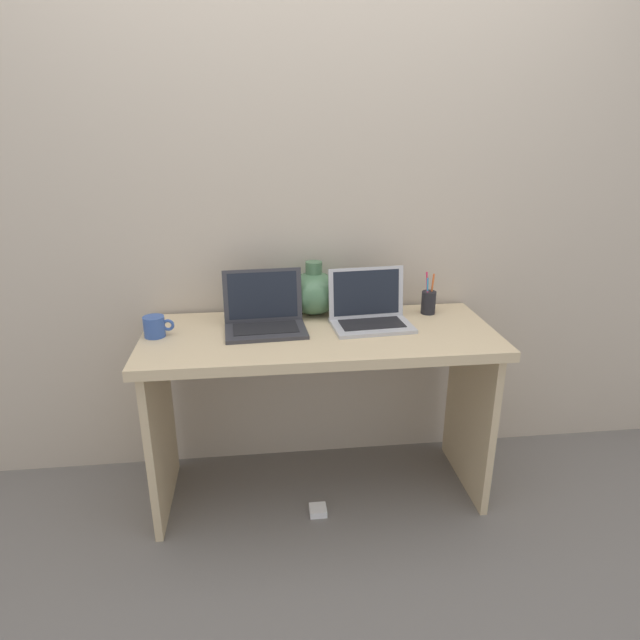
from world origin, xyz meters
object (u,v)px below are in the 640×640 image
(laptop_right, at_px, (369,310))
(power_brick, at_px, (318,510))
(pen_cup, at_px, (428,302))
(laptop_left, at_px, (264,314))
(coffee_mug, at_px, (155,327))
(green_vase, at_px, (314,292))

(laptop_right, relative_size, power_brick, 4.74)
(pen_cup, relative_size, power_brick, 2.65)
(laptop_left, height_order, pen_cup, laptop_left)
(coffee_mug, bearing_deg, power_brick, -16.35)
(coffee_mug, bearing_deg, green_vase, 17.36)
(green_vase, xyz_separation_m, power_brick, (-0.03, -0.38, -0.83))
(laptop_right, height_order, green_vase, green_vase)
(laptop_left, xyz_separation_m, coffee_mug, (-0.42, -0.04, -0.02))
(laptop_right, bearing_deg, coffee_mug, -177.07)
(laptop_right, bearing_deg, pen_cup, 18.99)
(pen_cup, bearing_deg, laptop_left, -172.36)
(laptop_left, distance_m, coffee_mug, 0.42)
(green_vase, relative_size, coffee_mug, 1.96)
(coffee_mug, bearing_deg, laptop_right, 2.93)
(green_vase, xyz_separation_m, coffee_mug, (-0.64, -0.20, -0.05))
(power_brick, bearing_deg, coffee_mug, 163.65)
(coffee_mug, distance_m, pen_cup, 1.13)
(laptop_right, xyz_separation_m, coffee_mug, (-0.85, -0.04, -0.02))
(pen_cup, bearing_deg, coffee_mug, -172.93)
(green_vase, distance_m, power_brick, 0.91)
(coffee_mug, relative_size, pen_cup, 0.63)
(laptop_left, height_order, green_vase, green_vase)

